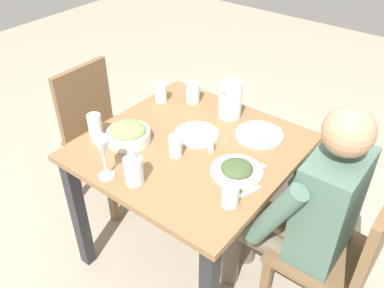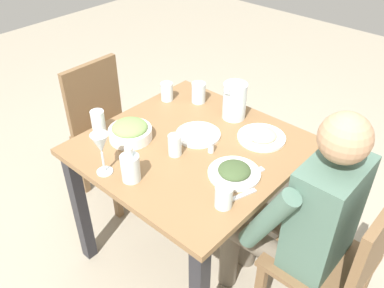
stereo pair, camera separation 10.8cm
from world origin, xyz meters
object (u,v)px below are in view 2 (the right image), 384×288
at_px(chair_near, 340,263).
at_px(water_glass_near_right, 199,93).
at_px(water_glass_center, 98,121).
at_px(wine_glass, 101,146).
at_px(water_glass_near_left, 167,92).
at_px(dining_table, 191,165).
at_px(oil_carafe, 131,169).
at_px(water_glass_by_pitcher, 224,197).
at_px(salt_shaker, 211,147).
at_px(water_pitcher, 235,101).
at_px(chair_far, 106,124).
at_px(diner_near, 302,214).
at_px(salad_bowl, 130,131).
at_px(plate_dolmas, 234,172).
at_px(water_glass_far_left, 175,145).
at_px(plate_yoghurt, 198,133).
at_px(plate_beans, 262,136).

bearing_deg(chair_near, water_glass_near_right, 75.36).
xyz_separation_m(water_glass_center, wine_glass, (-0.18, -0.27, 0.09)).
relative_size(water_glass_near_right, water_glass_near_left, 1.11).
bearing_deg(dining_table, oil_carafe, 176.19).
xyz_separation_m(water_glass_by_pitcher, salt_shaker, (0.23, 0.26, -0.02)).
bearing_deg(water_pitcher, oil_carafe, 177.80).
relative_size(water_glass_by_pitcher, water_glass_near_left, 0.93).
relative_size(chair_far, water_glass_center, 7.67).
bearing_deg(chair_far, wine_glass, -126.58).
bearing_deg(wine_glass, water_glass_center, 56.14).
bearing_deg(salt_shaker, wine_glass, 149.19).
relative_size(diner_near, salad_bowl, 5.64).
distance_m(water_glass_near_right, oil_carafe, 0.71).
xyz_separation_m(plate_dolmas, water_glass_center, (-0.18, 0.69, 0.04)).
distance_m(water_pitcher, water_glass_far_left, 0.43).
distance_m(dining_table, plate_yoghurt, 0.16).
relative_size(diner_near, water_glass_center, 10.29).
height_order(chair_near, wine_glass, wine_glass).
xyz_separation_m(water_glass_near_right, salt_shaker, (-0.31, -0.34, -0.03)).
xyz_separation_m(chair_far, plate_beans, (0.19, -0.99, 0.28)).
bearing_deg(dining_table, diner_near, -84.08).
relative_size(chair_near, water_glass_by_pitcher, 9.30).
height_order(salad_bowl, plate_beans, salad_bowl).
bearing_deg(salad_bowl, diner_near, -75.32).
relative_size(chair_near, wine_glass, 4.41).
xyz_separation_m(salad_bowl, water_glass_near_right, (0.48, -0.01, 0.01)).
bearing_deg(chair_far, dining_table, -95.24).
height_order(water_glass_near_right, wine_glass, wine_glass).
relative_size(chair_far, wine_glass, 4.41).
bearing_deg(salad_bowl, chair_near, -78.16).
bearing_deg(water_glass_center, water_pitcher, -37.31).
distance_m(water_glass_near_left, salt_shaker, 0.53).
bearing_deg(plate_dolmas, water_glass_center, 104.33).
bearing_deg(plate_yoghurt, plate_beans, -52.63).
relative_size(diner_near, plate_beans, 5.06).
distance_m(water_glass_by_pitcher, water_glass_near_left, 0.86).
height_order(chair_far, plate_beans, chair_far).
height_order(plate_beans, water_glass_center, water_glass_center).
bearing_deg(salad_bowl, oil_carafe, -130.55).
distance_m(diner_near, water_pitcher, 0.66).
bearing_deg(water_glass_near_left, water_glass_near_right, -55.33).
height_order(water_pitcher, water_glass_near_right, water_pitcher).
relative_size(water_pitcher, water_glass_center, 1.69).
bearing_deg(wine_glass, water_glass_by_pitcher, -70.30).
bearing_deg(plate_beans, water_pitcher, 72.64).
relative_size(chair_far, salt_shaker, 15.99).
distance_m(water_glass_far_left, water_glass_near_left, 0.50).
height_order(water_glass_far_left, water_glass_near_left, same).
bearing_deg(dining_table, wine_glass, 160.21).
xyz_separation_m(plate_yoghurt, water_glass_near_right, (0.25, 0.21, 0.04)).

